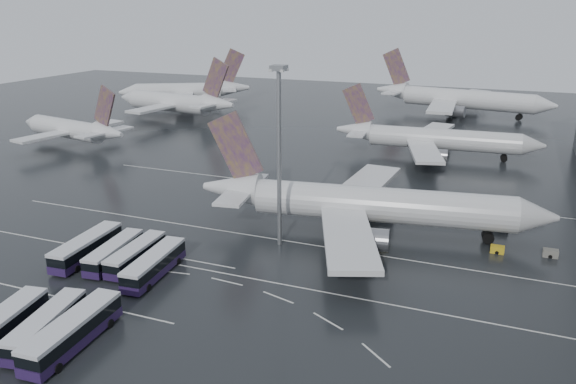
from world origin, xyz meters
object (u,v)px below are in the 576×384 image
at_px(bus_row_near_d, 154,264).
at_px(gse_cart_belly_c, 381,242).
at_px(bus_row_near_c, 136,254).
at_px(gse_cart_belly_d, 550,253).
at_px(jet_remote_far, 187,91).
at_px(airliner_main, 364,205).
at_px(airliner_gate_b, 432,139).
at_px(floodlight_mast, 279,136).
at_px(bus_row_near_b, 114,252).
at_px(gse_cart_belly_e, 457,208).
at_px(bus_row_far_a, 0,327).
at_px(bus_row_near_a, 87,247).
at_px(jet_remote_mid, 176,103).
at_px(airliner_gate_c, 458,99).
at_px(gse_cart_belly_a, 497,249).
at_px(bus_row_far_b, 46,325).
at_px(gse_cart_belly_b, 501,227).
at_px(jet_remote_west, 73,130).
at_px(bus_row_far_c, 73,331).

bearing_deg(bus_row_near_d, gse_cart_belly_c, -55.52).
relative_size(bus_row_near_c, gse_cart_belly_d, 5.75).
bearing_deg(jet_remote_far, airliner_main, 105.07).
bearing_deg(jet_remote_far, airliner_gate_b, 127.51).
bearing_deg(gse_cart_belly_d, floodlight_mast, -164.95).
distance_m(gse_cart_belly_c, gse_cart_belly_d, 25.11).
bearing_deg(bus_row_near_b, airliner_main, -57.54).
bearing_deg(gse_cart_belly_c, bus_row_near_d, -140.53).
distance_m(airliner_main, gse_cart_belly_c, 7.24).
bearing_deg(airliner_gate_b, bus_row_near_d, -111.32).
distance_m(bus_row_near_b, gse_cart_belly_e, 60.81).
bearing_deg(jet_remote_far, bus_row_far_a, 85.40).
height_order(jet_remote_far, bus_row_near_c, jet_remote_far).
xyz_separation_m(airliner_main, gse_cart_belly_c, (4.05, -4.13, -4.34)).
bearing_deg(bus_row_near_a, gse_cart_belly_d, -71.71).
bearing_deg(jet_remote_mid, bus_row_near_a, 123.93).
xyz_separation_m(airliner_gate_c, gse_cart_belly_c, (0.80, -121.03, -4.94)).
xyz_separation_m(airliner_gate_c, gse_cart_belly_d, (25.38, -115.91, -4.91)).
height_order(gse_cart_belly_a, gse_cart_belly_c, gse_cart_belly_c).
bearing_deg(bus_row_far_b, bus_row_near_d, -17.86).
xyz_separation_m(jet_remote_far, bus_row_far_a, (64.17, -144.92, -3.65)).
height_order(jet_remote_mid, bus_row_near_b, jet_remote_mid).
bearing_deg(bus_row_far_a, gse_cart_belly_b, -52.00).
xyz_separation_m(airliner_gate_b, jet_remote_far, (-97.02, 43.21, 1.09)).
relative_size(airliner_gate_b, gse_cart_belly_a, 24.94).
height_order(airliner_gate_c, gse_cart_belly_a, airliner_gate_c).
height_order(floodlight_mast, gse_cart_belly_a, floodlight_mast).
height_order(gse_cart_belly_a, gse_cart_belly_e, gse_cart_belly_e).
height_order(airliner_gate_b, jet_remote_mid, jet_remote_mid).
xyz_separation_m(airliner_main, bus_row_near_c, (-27.48, -24.37, -3.23)).
height_order(jet_remote_far, bus_row_far_b, jet_remote_far).
height_order(bus_row_near_c, gse_cart_belly_c, bus_row_near_c).
distance_m(airliner_main, airliner_gate_b, 55.41).
height_order(jet_remote_far, gse_cart_belly_a, jet_remote_far).
xyz_separation_m(airliner_main, gse_cart_belly_e, (13.58, 16.53, -4.29)).
bearing_deg(jet_remote_west, bus_row_far_a, 138.27).
relative_size(bus_row_near_b, gse_cart_belly_c, 6.15).
xyz_separation_m(airliner_gate_c, bus_row_far_c, (-24.59, -161.04, -3.60)).
xyz_separation_m(gse_cart_belly_d, gse_cart_belly_e, (-15.06, 15.54, 0.02)).
relative_size(gse_cart_belly_d, gse_cart_belly_e, 0.97).
bearing_deg(airliner_main, bus_row_near_b, -149.65).
relative_size(airliner_main, bus_row_near_d, 4.31).
xyz_separation_m(bus_row_near_b, bus_row_far_b, (5.65, -19.11, 0.03)).
relative_size(bus_row_near_b, bus_row_near_c, 1.01).
distance_m(airliner_main, gse_cart_belly_b, 23.66).
bearing_deg(gse_cart_belly_b, gse_cart_belly_e, 136.83).
bearing_deg(bus_row_far_a, gse_cart_belly_a, -57.32).
height_order(jet_remote_far, bus_row_far_c, jet_remote_far).
bearing_deg(bus_row_far_c, bus_row_near_c, 13.59).
bearing_deg(bus_row_near_a, gse_cart_belly_a, -70.29).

